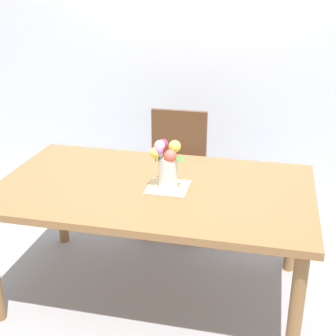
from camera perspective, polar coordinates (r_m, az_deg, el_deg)
name	(u,v)px	position (r m, az deg, el deg)	size (l,w,h in m)	color
ground_plane	(155,291)	(3.02, -1.55, -14.71)	(12.00, 12.00, 0.00)	#939399
back_wall	(202,31)	(4.00, 4.19, 16.28)	(7.00, 0.10, 2.80)	silver
dining_table	(154,198)	(2.68, -1.70, -3.60)	(1.77, 1.03, 0.72)	olive
chair_far	(176,163)	(3.51, 0.95, 0.57)	(0.42, 0.42, 0.90)	brown
placemat	(168,187)	(2.61, 0.00, -2.35)	(0.23, 0.23, 0.01)	#CCB789
flower_vase	(166,162)	(2.55, -0.20, 0.77)	(0.20, 0.17, 0.28)	silver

